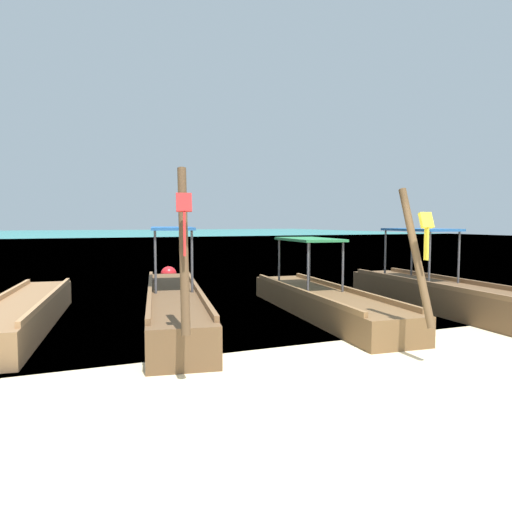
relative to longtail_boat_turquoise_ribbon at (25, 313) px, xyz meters
name	(u,v)px	position (x,y,z in m)	size (l,w,h in m)	color
ground	(383,389)	(4.47, -5.37, -0.31)	(120.00, 120.00, 0.00)	beige
sea_water	(98,237)	(4.47, 56.90, -0.30)	(120.00, 120.00, 0.00)	teal
longtail_boat_turquoise_ribbon	(25,313)	(0.00, 0.00, 0.00)	(1.71, 6.38, 2.35)	olive
longtail_boat_red_ribbon	(174,304)	(2.87, -0.45, 0.08)	(2.20, 7.35, 2.86)	brown
longtail_boat_yellow_ribbon	(322,301)	(6.12, -1.03, 0.02)	(1.72, 6.92, 2.65)	brown
longtail_boat_blue_ribbon	(439,294)	(9.05, -1.50, 0.07)	(1.52, 6.39, 2.68)	brown
mooring_buoy_near	(169,274)	(4.03, 5.97, -0.02)	(0.55, 0.55, 0.55)	red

